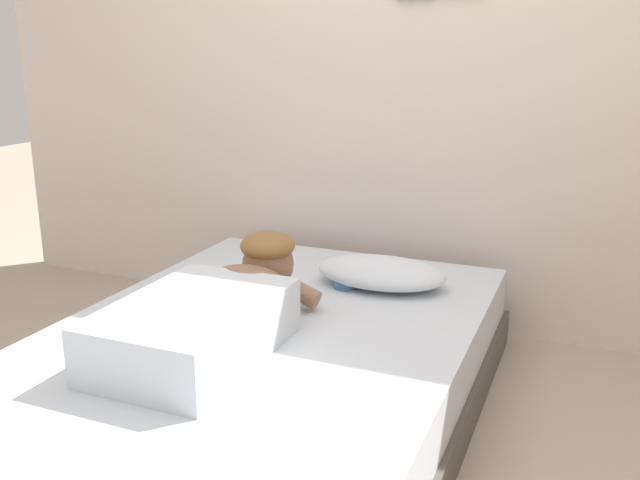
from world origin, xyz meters
The scene contains 6 objects.
back_wall centered at (0.00, 1.44, 1.25)m, with size 4.68×0.12×2.50m.
bed centered at (-0.30, 0.27, 0.17)m, with size 1.39×2.07×0.34m.
pillow centered at (-0.06, 0.88, 0.40)m, with size 0.52×0.32×0.11m, color silver.
person_lying centered at (-0.39, 0.18, 0.45)m, with size 0.43×0.92×0.27m.
coffee_cup centered at (-0.18, 0.80, 0.38)m, with size 0.13×0.09×0.07m.
cell_phone centered at (-0.55, 0.06, 0.35)m, with size 0.07×0.14×0.01m, color black.
Camera 1 is at (0.70, -1.60, 1.26)m, focal length 38.54 mm.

